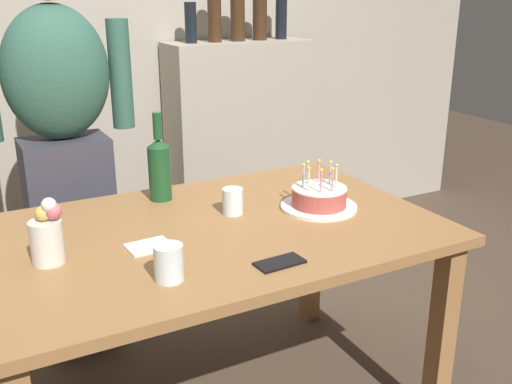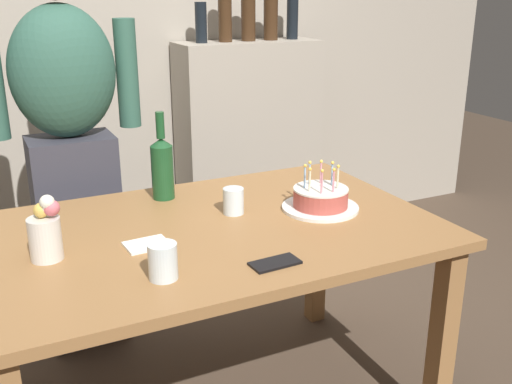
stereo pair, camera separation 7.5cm
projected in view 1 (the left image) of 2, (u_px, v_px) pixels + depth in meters
name	position (u px, v px, depth m)	size (l,w,h in m)	color
back_wall	(85.00, 26.00, 3.08)	(5.20, 0.10, 2.60)	#9E9384
dining_table	(211.00, 254.00, 2.01)	(1.50, 0.96, 0.74)	olive
birthday_cake	(319.00, 199.00, 2.14)	(0.27, 0.27, 0.17)	white
water_glass_near	(169.00, 263.00, 1.61)	(0.08, 0.08, 0.10)	silver
water_glass_far	(233.00, 201.00, 2.09)	(0.07, 0.07, 0.09)	silver
wine_bottle	(159.00, 167.00, 2.20)	(0.08, 0.08, 0.33)	#194723
cell_phone	(280.00, 263.00, 1.72)	(0.14, 0.07, 0.01)	black
napkin_stack	(149.00, 246.00, 1.83)	(0.13, 0.10, 0.01)	white
flower_vase	(47.00, 235.00, 1.70)	(0.10, 0.09, 0.20)	silver
person_man_bearded	(64.00, 150.00, 2.40)	(0.61, 0.27, 1.66)	#33333D
shelf_cabinet	(239.00, 145.00, 3.47)	(0.81, 0.30, 1.51)	#9E9384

